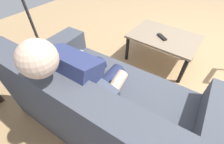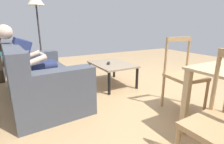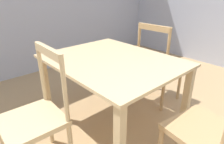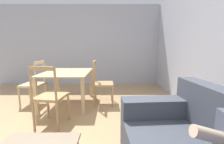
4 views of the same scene
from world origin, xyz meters
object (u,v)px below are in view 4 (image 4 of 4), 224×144
at_px(dining_table, 68,77).
at_px(dining_chair_by_doorway, 34,84).
at_px(dining_chair_near_wall, 102,83).
at_px(dining_chair_facing_couch, 50,97).

xyz_separation_m(dining_table, dining_chair_by_doorway, (0.00, -0.75, -0.17)).
bearing_deg(dining_chair_near_wall, dining_chair_facing_couch, -39.00).
relative_size(dining_chair_near_wall, dining_chair_facing_couch, 0.99).
bearing_deg(dining_chair_by_doorway, dining_table, 90.07).
distance_m(dining_chair_near_wall, dining_chair_facing_couch, 1.20).
height_order(dining_chair_near_wall, dining_chair_facing_couch, dining_chair_facing_couch).
xyz_separation_m(dining_table, dining_chair_facing_couch, (0.93, -0.00, -0.15)).
xyz_separation_m(dining_chair_near_wall, dining_chair_facing_couch, (0.93, -0.75, 0.01)).
distance_m(dining_chair_near_wall, dining_chair_by_doorway, 1.50).
xyz_separation_m(dining_chair_near_wall, dining_chair_by_doorway, (-0.00, -1.50, -0.01)).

